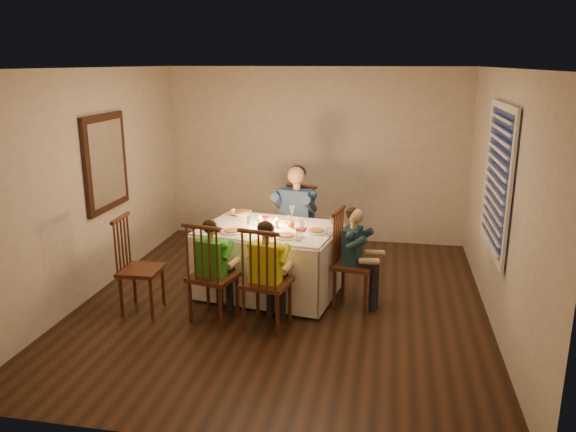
% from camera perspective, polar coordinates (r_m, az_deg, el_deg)
% --- Properties ---
extents(ground, '(5.00, 5.00, 0.00)m').
position_cam_1_polar(ground, '(6.49, -0.48, -8.81)').
color(ground, black).
rests_on(ground, ground).
extents(wall_left, '(0.02, 5.00, 2.60)m').
position_cam_1_polar(wall_left, '(6.86, -19.30, 3.08)').
color(wall_left, beige).
rests_on(wall_left, ground).
extents(wall_right, '(0.02, 5.00, 2.60)m').
position_cam_1_polar(wall_right, '(6.07, 20.83, 1.41)').
color(wall_right, beige).
rests_on(wall_right, ground).
extents(wall_back, '(4.50, 0.02, 2.60)m').
position_cam_1_polar(wall_back, '(8.50, 2.75, 6.16)').
color(wall_back, beige).
rests_on(wall_back, ground).
extents(ceiling, '(5.00, 5.00, 0.00)m').
position_cam_1_polar(ceiling, '(5.92, -0.54, 14.80)').
color(ceiling, white).
rests_on(ceiling, wall_back).
extents(dining_table, '(1.72, 1.36, 0.78)m').
position_cam_1_polar(dining_table, '(6.57, -1.89, -3.10)').
color(dining_table, white).
rests_on(dining_table, ground).
extents(chair_adult, '(0.54, 0.52, 1.11)m').
position_cam_1_polar(chair_adult, '(7.53, 0.80, -5.30)').
color(chair_adult, '#3D1E10').
rests_on(chair_adult, ground).
extents(chair_near_left, '(0.54, 0.53, 1.11)m').
position_cam_1_polar(chair_near_left, '(6.15, -7.44, -10.37)').
color(chair_near_left, '#3D1E10').
rests_on(chair_near_left, ground).
extents(chair_near_right, '(0.53, 0.51, 1.11)m').
position_cam_1_polar(chair_near_right, '(5.95, -2.11, -11.16)').
color(chair_near_right, '#3D1E10').
rests_on(chair_near_right, ground).
extents(chair_end, '(0.51, 0.52, 1.11)m').
position_cam_1_polar(chair_end, '(6.48, 6.62, -8.96)').
color(chair_end, '#3D1E10').
rests_on(chair_end, ground).
extents(chair_extra, '(0.44, 0.46, 1.08)m').
position_cam_1_polar(chair_extra, '(6.51, -14.42, -9.26)').
color(chair_extra, '#3D1E10').
rests_on(chair_extra, ground).
extents(adult, '(0.62, 0.59, 1.38)m').
position_cam_1_polar(adult, '(7.53, 0.80, -5.30)').
color(adult, navy).
rests_on(adult, ground).
extents(child_green, '(0.45, 0.43, 1.12)m').
position_cam_1_polar(child_green, '(6.15, -7.44, -10.37)').
color(child_green, green).
rests_on(child_green, ground).
extents(child_yellow, '(0.46, 0.43, 1.15)m').
position_cam_1_polar(child_yellow, '(5.95, -2.11, -11.16)').
color(child_yellow, yellow).
rests_on(child_yellow, ground).
extents(child_teal, '(0.42, 0.45, 1.14)m').
position_cam_1_polar(child_teal, '(6.48, 6.62, -8.96)').
color(child_teal, '#18313C').
rests_on(child_teal, ground).
extents(setting_adult, '(0.30, 0.30, 0.02)m').
position_cam_1_polar(setting_adult, '(6.75, -1.09, -0.42)').
color(setting_adult, white).
rests_on(setting_adult, dining_table).
extents(setting_green, '(0.30, 0.30, 0.02)m').
position_cam_1_polar(setting_green, '(6.32, -5.68, -1.60)').
color(setting_green, white).
rests_on(setting_green, dining_table).
extents(setting_yellow, '(0.30, 0.30, 0.02)m').
position_cam_1_polar(setting_yellow, '(6.12, -0.18, -2.09)').
color(setting_yellow, white).
rests_on(setting_yellow, dining_table).
extents(setting_teal, '(0.30, 0.30, 0.02)m').
position_cam_1_polar(setting_teal, '(6.30, 2.92, -1.60)').
color(setting_teal, white).
rests_on(setting_teal, dining_table).
extents(candle_left, '(0.06, 0.06, 0.10)m').
position_cam_1_polar(candle_left, '(6.52, -2.85, -0.63)').
color(candle_left, silver).
rests_on(candle_left, dining_table).
extents(candle_right, '(0.06, 0.06, 0.10)m').
position_cam_1_polar(candle_right, '(6.45, -1.18, -0.80)').
color(candle_right, silver).
rests_on(candle_right, dining_table).
extents(squash, '(0.09, 0.09, 0.09)m').
position_cam_1_polar(squash, '(7.01, -5.59, 0.41)').
color(squash, '#FFE343').
rests_on(squash, dining_table).
extents(orange_fruit, '(0.08, 0.08, 0.08)m').
position_cam_1_polar(orange_fruit, '(6.45, 0.30, -0.89)').
color(orange_fruit, orange).
rests_on(orange_fruit, dining_table).
extents(serving_bowl, '(0.25, 0.25, 0.06)m').
position_cam_1_polar(serving_bowl, '(6.98, -4.65, 0.22)').
color(serving_bowl, white).
rests_on(serving_bowl, dining_table).
extents(wall_mirror, '(0.06, 0.95, 1.15)m').
position_cam_1_polar(wall_mirror, '(7.07, -18.03, 5.19)').
color(wall_mirror, black).
rests_on(wall_mirror, wall_left).
extents(window_blinds, '(0.07, 1.34, 1.54)m').
position_cam_1_polar(window_blinds, '(6.11, 20.45, 3.47)').
color(window_blinds, '#0D1534').
rests_on(window_blinds, wall_right).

